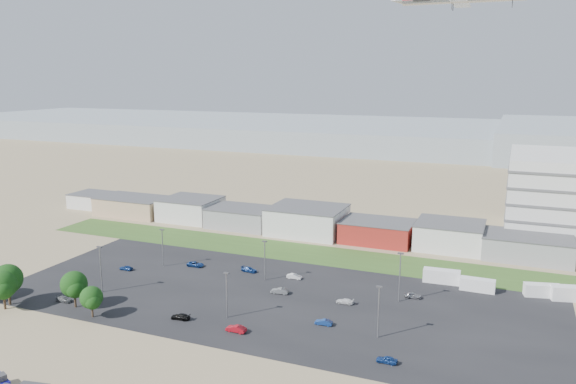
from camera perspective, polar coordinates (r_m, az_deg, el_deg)
The scene contains 32 objects.
ground at distance 109.63m, azimuth -8.36°, elevation -13.87°, with size 700.00×700.00×0.00m, color #877956.
parking_lot at distance 123.75m, azimuth -1.54°, elevation -10.67°, with size 120.00×50.00×0.01m, color black.
grass_strip at distance 153.38m, azimuth 1.60°, elevation -6.19°, with size 160.00×16.00×0.02m, color #375720.
hills_backdrop at distance 402.06m, azimuth 20.61°, elevation 4.85°, with size 700.00×200.00×9.00m, color gray, non-canonical shape.
building_row at distance 175.37m, azimuth -1.39°, elevation -2.54°, with size 170.00×20.00×8.00m, color silver, non-canonical shape.
telehandler at distance 100.48m, azimuth -27.23°, elevation -16.71°, with size 6.87×2.29×2.86m, color navy, non-canonical shape.
box_trailer_a at distance 136.32m, azimuth 15.34°, elevation -8.25°, with size 8.33×2.60×3.13m, color silver, non-canonical shape.
box_trailer_b at distance 133.73m, azimuth 18.69°, elevation -8.92°, with size 7.53×2.35×2.82m, color silver, non-canonical shape.
box_trailer_c at distance 135.66m, azimuth 24.41°, elevation -9.08°, with size 7.46×2.33×2.80m, color silver, non-canonical shape.
box_trailer_d at distance 136.02m, azimuth 26.84°, elevation -9.18°, with size 8.29×2.59×3.11m, color silver, non-canonical shape.
tree_left at distance 132.09m, azimuth -26.58°, elevation -8.18°, with size 6.64×6.64×9.96m, color black, non-canonical shape.
tree_mid at distance 130.14m, azimuth -26.97°, elevation -8.66°, with size 6.21×6.21×9.32m, color black, non-canonical shape.
tree_right at distance 125.41m, azimuth -20.90°, elevation -9.01°, with size 5.87×5.87×8.80m, color black, non-canonical shape.
tree_near at distance 119.63m, azimuth -19.33°, elevation -10.30°, with size 4.84×4.84×7.25m, color black, non-canonical shape.
lightpole_front_l at distance 131.56m, azimuth -18.47°, elevation -7.47°, with size 1.24×0.52×10.54m, color slate, non-canonical shape.
lightpole_front_m at distance 113.15m, azimuth -6.24°, elevation -10.38°, with size 1.10×0.46×9.39m, color slate, non-canonical shape.
lightpole_front_r at distance 105.64m, azimuth 9.18°, elevation -11.95°, with size 1.17×0.49×9.97m, color slate, non-canonical shape.
lightpole_back_l at distance 144.94m, azimuth -12.61°, elevation -5.56°, with size 1.13×0.47×9.63m, color slate, non-canonical shape.
lightpole_back_m at distance 132.24m, azimuth -2.37°, elevation -6.98°, with size 1.12×0.47×9.56m, color slate, non-canonical shape.
lightpole_back_r at distance 122.15m, azimuth 11.28°, elevation -8.50°, with size 1.27×0.53×10.78m, color slate, non-canonical shape.
parked_car_1 at distance 111.19m, azimuth 3.64°, elevation -13.06°, with size 1.20×3.43×1.13m, color navy.
parked_car_2 at distance 99.22m, azimuth 10.01°, elevation -16.42°, with size 1.42×3.53×1.20m, color navy.
parked_car_3 at distance 115.27m, azimuth -10.87°, elevation -12.32°, with size 1.60×3.94×1.14m, color black.
parked_car_5 at distance 145.68m, azimuth -16.13°, elevation -7.41°, with size 1.37×3.41×1.16m, color navy.
parked_car_6 at distance 139.12m, azimuth -3.97°, elevation -7.86°, with size 1.67×4.10×1.19m, color navy.
parked_car_7 at distance 125.63m, azimuth -0.85°, elevation -10.00°, with size 1.38×3.96×1.30m, color #595B5E.
parked_car_8 at distance 126.17m, azimuth 12.57°, elevation -10.21°, with size 1.47×3.65×1.24m, color #A5A5AA.
parked_car_9 at distance 144.41m, azimuth -9.38°, elevation -7.25°, with size 2.01×4.35×1.21m, color navy.
parked_car_10 at distance 130.47m, azimuth -21.79°, elevation -10.08°, with size 1.57×3.85×1.12m, color #595B5E.
parked_car_11 at distance 134.34m, azimuth 0.64°, elevation -8.56°, with size 1.26×3.60×1.19m, color silver.
parked_car_12 at distance 121.07m, azimuth 5.79°, elevation -10.98°, with size 1.51×3.73×1.08m, color silver.
parked_car_13 at distance 108.63m, azimuth -5.30°, elevation -13.66°, with size 1.39×3.99×1.32m, color maroon.
Camera 1 is at (51.43, -84.64, 47.02)m, focal length 35.00 mm.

